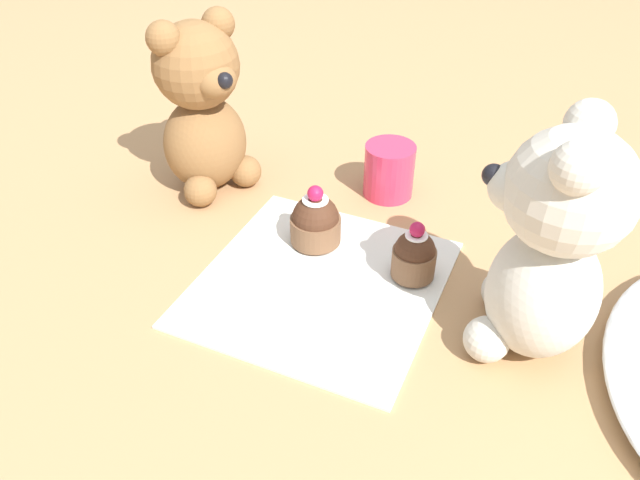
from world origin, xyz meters
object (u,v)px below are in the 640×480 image
object	(u,v)px
teddy_bear_tan	(202,108)
cupcake_near_tan_bear	(315,222)
teddy_bear_cream	(551,245)
juice_glass	(389,170)
cupcake_near_cream_bear	(414,255)

from	to	relation	value
teddy_bear_tan	cupcake_near_tan_bear	bearing A→B (deg)	-84.77
teddy_bear_cream	teddy_bear_tan	xyz separation A→B (m)	(-0.11, -0.40, -0.00)
teddy_bear_tan	juice_glass	xyz separation A→B (m)	(-0.07, 0.21, -0.07)
cupcake_near_cream_bear	cupcake_near_tan_bear	size ratio (longest dim) A/B	0.92
teddy_bear_tan	juice_glass	world-z (taller)	teddy_bear_tan
teddy_bear_cream	cupcake_near_tan_bear	bearing A→B (deg)	-102.04
cupcake_near_tan_bear	juice_glass	distance (m)	0.14
teddy_bear_tan	cupcake_near_tan_bear	xyz separation A→B (m)	(0.06, 0.17, -0.07)
teddy_bear_cream	cupcake_near_tan_bear	distance (m)	0.25
cupcake_near_cream_bear	juice_glass	distance (m)	0.16
cupcake_near_cream_bear	juice_glass	world-z (taller)	cupcake_near_cream_bear
cupcake_near_tan_bear	teddy_bear_tan	bearing A→B (deg)	-108.81
teddy_bear_cream	cupcake_near_tan_bear	xyz separation A→B (m)	(-0.05, -0.23, -0.08)
teddy_bear_cream	teddy_bear_tan	size ratio (longest dim) A/B	1.05
cupcake_near_cream_bear	juice_glass	size ratio (longest dim) A/B	0.98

